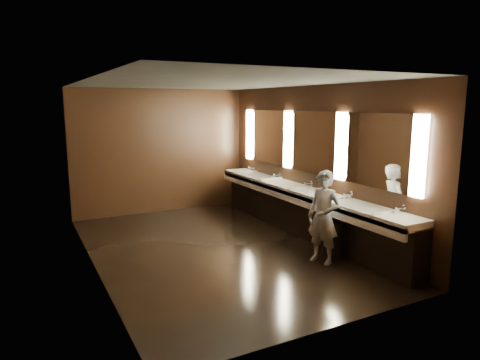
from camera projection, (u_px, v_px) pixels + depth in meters
floor at (217, 249)px, 7.36m from camera, size 6.00×6.00×0.00m
ceiling at (215, 82)px, 6.87m from camera, size 4.00×6.00×0.02m
wall_back at (161, 151)px, 9.73m from camera, size 4.00×0.02×2.80m
wall_front at (334, 206)px, 4.50m from camera, size 4.00×0.02×2.80m
wall_left at (91, 178)px, 6.20m from camera, size 0.02×6.00×2.80m
wall_right at (313, 161)px, 8.03m from camera, size 0.02×6.00×2.80m
sink_counter at (303, 209)px, 8.09m from camera, size 0.55×5.40×1.01m
mirror_band at (312, 143)px, 7.96m from camera, size 0.06×5.03×1.15m
person at (323, 217)px, 6.63m from camera, size 0.52×0.62×1.46m
trash_bin at (334, 238)px, 6.99m from camera, size 0.50×0.50×0.60m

